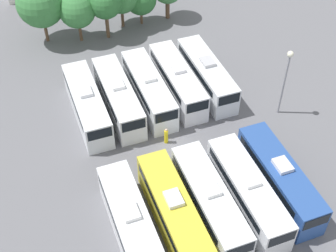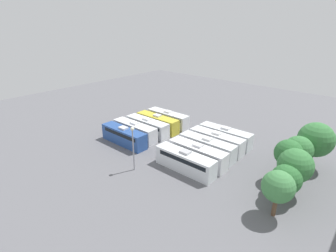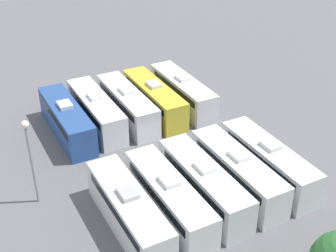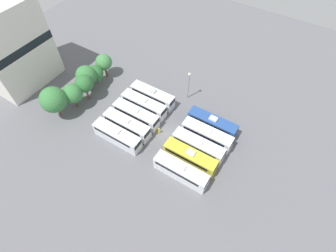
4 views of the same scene
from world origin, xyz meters
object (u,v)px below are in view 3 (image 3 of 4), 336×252
(bus_4, at_px, (67,119))
(bus_8, at_px, (169,198))
(bus_9, at_px, (129,210))
(worker_person, at_px, (171,153))
(bus_5, at_px, (269,161))
(bus_3, at_px, (96,110))
(light_pole, at_px, (29,148))
(bus_0, at_px, (183,91))
(bus_2, at_px, (127,104))
(bus_7, at_px, (204,183))
(bus_1, at_px, (154,98))
(bus_6, at_px, (237,172))

(bus_4, height_order, bus_8, same)
(bus_4, height_order, bus_9, same)
(worker_person, bearing_deg, bus_5, 134.58)
(bus_3, xyz_separation_m, worker_person, (-3.62, 8.94, -0.89))
(bus_4, bearing_deg, bus_8, 102.05)
(bus_3, bearing_deg, light_pole, 47.17)
(bus_0, bearing_deg, bus_5, 89.64)
(bus_3, xyz_separation_m, bus_5, (-9.54, 14.94, 0.00))
(bus_2, xyz_separation_m, bus_4, (6.36, 0.12, 0.00))
(bus_0, bearing_deg, worker_person, 55.06)
(bus_0, height_order, bus_5, same)
(bus_2, relative_size, bus_3, 1.00)
(bus_7, bearing_deg, bus_0, -113.58)
(bus_2, distance_m, worker_person, 8.75)
(bus_2, xyz_separation_m, bus_9, (6.40, 14.89, 0.00))
(bus_1, distance_m, bus_4, 9.35)
(bus_0, distance_m, bus_2, 6.39)
(bus_7, bearing_deg, bus_4, -66.50)
(bus_8, distance_m, bus_9, 3.22)
(bus_1, distance_m, bus_5, 14.96)
(bus_2, distance_m, bus_8, 15.32)
(bus_4, bearing_deg, bus_0, -179.93)
(bus_0, distance_m, bus_3, 9.63)
(bus_3, distance_m, bus_4, 3.14)
(bus_4, distance_m, bus_9, 14.76)
(bus_0, relative_size, bus_2, 1.00)
(bus_2, relative_size, bus_7, 1.00)
(bus_5, bearing_deg, bus_6, -0.20)
(bus_0, bearing_deg, light_pole, 25.62)
(bus_3, height_order, bus_8, same)
(worker_person, bearing_deg, bus_1, -106.90)
(bus_5, distance_m, bus_7, 6.30)
(bus_6, bearing_deg, bus_1, -89.27)
(bus_7, distance_m, worker_person, 6.12)
(bus_5, bearing_deg, bus_8, 1.67)
(bus_7, relative_size, light_pole, 1.41)
(bus_2, distance_m, bus_4, 6.36)
(bus_0, distance_m, bus_9, 19.55)
(bus_2, distance_m, light_pole, 14.81)
(bus_9, bearing_deg, bus_1, -122.46)
(bus_1, relative_size, bus_8, 1.00)
(light_pole, bearing_deg, bus_8, 142.96)
(bus_1, bearing_deg, bus_4, 0.06)
(bus_1, xyz_separation_m, bus_3, (6.23, -0.35, 0.00))
(bus_1, bearing_deg, light_pole, 30.59)
(bus_0, distance_m, bus_8, 17.69)
(bus_0, distance_m, worker_person, 10.52)
(bus_4, distance_m, bus_8, 15.19)
(bus_0, bearing_deg, bus_1, 0.12)
(bus_1, xyz_separation_m, worker_person, (2.61, 8.59, -0.89))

